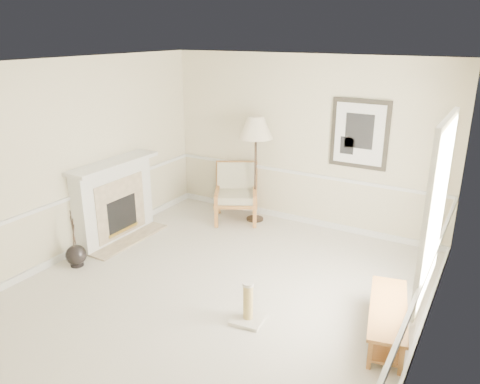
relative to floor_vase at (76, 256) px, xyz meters
name	(u,v)px	position (x,y,z in m)	size (l,w,h in m)	color
ground	(217,291)	(2.15, 0.43, -0.16)	(5.50, 5.50, 0.00)	silver
room	(228,154)	(2.29, 0.51, 1.71)	(5.04, 5.54, 2.92)	beige
fireplace	(115,201)	(-0.19, 1.03, 0.48)	(0.64, 1.64, 1.31)	white
floor_vase	(76,256)	(0.00, 0.00, 0.00)	(0.30, 0.30, 0.87)	black
armchair	(236,190)	(1.07, 2.75, 0.38)	(1.05, 1.07, 1.00)	#9A6031
floor_lamp	(256,130)	(1.42, 2.83, 1.48)	(0.64, 0.64, 1.88)	black
bench	(387,317)	(4.30, 0.58, 0.09)	(0.67, 1.38, 0.38)	#9A6031
scratching_post	(248,309)	(2.82, 0.06, 0.00)	(0.40, 0.40, 0.51)	beige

